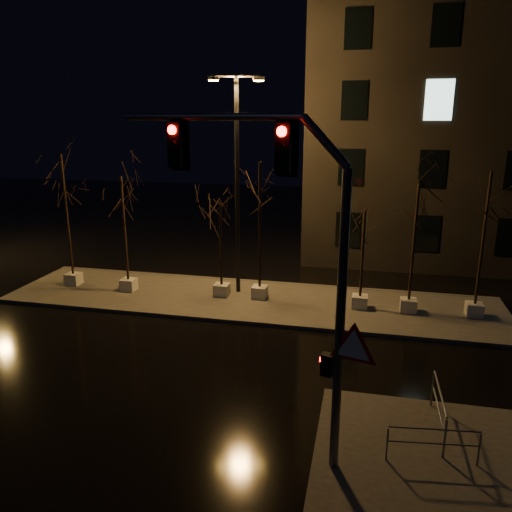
# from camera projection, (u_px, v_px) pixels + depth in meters

# --- Properties ---
(ground) EXTENTS (90.00, 90.00, 0.00)m
(ground) POSITION_uv_depth(u_px,v_px,m) (208.00, 364.00, 16.78)
(ground) COLOR black
(ground) RESTS_ON ground
(median) EXTENTS (22.00, 5.00, 0.15)m
(median) POSITION_uv_depth(u_px,v_px,m) (249.00, 300.00, 22.39)
(median) COLOR #423F3B
(median) RESTS_ON ground
(sidewalk_corner) EXTENTS (7.00, 5.00, 0.15)m
(sidewalk_corner) POSITION_uv_depth(u_px,v_px,m) (462.00, 462.00, 11.88)
(sidewalk_corner) COLOR #423F3B
(sidewalk_corner) RESTS_ON ground
(tree_0) EXTENTS (1.80, 1.80, 6.40)m
(tree_0) POSITION_uv_depth(u_px,v_px,m) (64.00, 184.00, 22.99)
(tree_0) COLOR silver
(tree_0) RESTS_ON median
(tree_1) EXTENTS (1.80, 1.80, 5.47)m
(tree_1) POSITION_uv_depth(u_px,v_px,m) (123.00, 203.00, 22.35)
(tree_1) COLOR silver
(tree_1) RESTS_ON median
(tree_2) EXTENTS (1.80, 1.80, 4.36)m
(tree_2) POSITION_uv_depth(u_px,v_px,m) (220.00, 224.00, 21.87)
(tree_2) COLOR silver
(tree_2) RESTS_ON median
(tree_3) EXTENTS (1.80, 1.80, 6.21)m
(tree_3) POSITION_uv_depth(u_px,v_px,m) (260.00, 194.00, 21.20)
(tree_3) COLOR silver
(tree_3) RESTS_ON median
(tree_4) EXTENTS (1.80, 1.80, 4.32)m
(tree_4) POSITION_uv_depth(u_px,v_px,m) (364.00, 233.00, 20.41)
(tree_4) COLOR silver
(tree_4) RESTS_ON median
(tree_5) EXTENTS (1.80, 1.80, 5.51)m
(tree_5) POSITION_uv_depth(u_px,v_px,m) (416.00, 213.00, 19.76)
(tree_5) COLOR silver
(tree_5) RESTS_ON median
(tree_6) EXTENTS (1.80, 1.80, 6.04)m
(tree_6) POSITION_uv_depth(u_px,v_px,m) (487.00, 205.00, 19.18)
(tree_6) COLOR silver
(tree_6) RESTS_ON median
(traffic_signal_mast) EXTENTS (6.29, 1.83, 7.94)m
(traffic_signal_mast) POSITION_uv_depth(u_px,v_px,m) (287.00, 243.00, 10.85)
(traffic_signal_mast) COLOR #56595E
(traffic_signal_mast) RESTS_ON sidewalk_corner
(streetlight_main) EXTENTS (2.35, 0.96, 9.55)m
(streetlight_main) POSITION_uv_depth(u_px,v_px,m) (237.00, 173.00, 21.83)
(streetlight_main) COLOR black
(streetlight_main) RESTS_ON median
(guard_rail_a) EXTENTS (2.12, 0.30, 0.92)m
(guard_rail_a) POSITION_uv_depth(u_px,v_px,m) (433.00, 441.00, 11.58)
(guard_rail_a) COLOR #56595E
(guard_rail_a) RESTS_ON sidewalk_corner
(guard_rail_b) EXTENTS (0.08, 2.34, 1.11)m
(guard_rail_b) POSITION_uv_depth(u_px,v_px,m) (439.00, 405.00, 12.80)
(guard_rail_b) COLOR #56595E
(guard_rail_b) RESTS_ON sidewalk_corner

